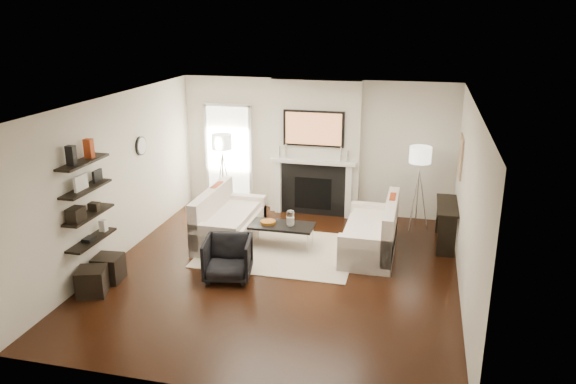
% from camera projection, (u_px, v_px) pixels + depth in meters
% --- Properties ---
extents(room_envelope, '(6.00, 6.00, 6.00)m').
position_uv_depth(room_envelope, '(279.00, 191.00, 8.49)').
color(room_envelope, black).
rests_on(room_envelope, ground).
extents(chimney_breast, '(1.80, 0.25, 2.70)m').
position_uv_depth(chimney_breast, '(315.00, 148.00, 11.14)').
color(chimney_breast, silver).
rests_on(chimney_breast, floor).
extents(fireplace_surround, '(1.30, 0.02, 1.04)m').
position_uv_depth(fireplace_surround, '(313.00, 190.00, 11.28)').
color(fireplace_surround, black).
rests_on(fireplace_surround, floor).
extents(firebox, '(0.75, 0.02, 0.65)m').
position_uv_depth(firebox, '(313.00, 193.00, 11.29)').
color(firebox, black).
rests_on(firebox, floor).
extents(mantel_pilaster_l, '(0.12, 0.08, 1.10)m').
position_uv_depth(mantel_pilaster_l, '(278.00, 187.00, 11.40)').
color(mantel_pilaster_l, white).
rests_on(mantel_pilaster_l, floor).
extents(mantel_pilaster_r, '(0.12, 0.08, 1.10)m').
position_uv_depth(mantel_pilaster_r, '(348.00, 192.00, 11.08)').
color(mantel_pilaster_r, white).
rests_on(mantel_pilaster_r, floor).
extents(mantel_shelf, '(1.70, 0.18, 0.07)m').
position_uv_depth(mantel_shelf, '(313.00, 162.00, 11.04)').
color(mantel_shelf, white).
rests_on(mantel_shelf, chimney_breast).
extents(tv_body, '(1.20, 0.06, 0.70)m').
position_uv_depth(tv_body, '(314.00, 129.00, 10.86)').
color(tv_body, black).
rests_on(tv_body, chimney_breast).
extents(tv_screen, '(1.10, 0.00, 0.62)m').
position_uv_depth(tv_screen, '(313.00, 129.00, 10.84)').
color(tv_screen, '#BF723F').
rests_on(tv_screen, tv_body).
extents(candlestick_l_tall, '(0.04, 0.04, 0.30)m').
position_uv_depth(candlestick_l_tall, '(286.00, 151.00, 11.12)').
color(candlestick_l_tall, silver).
rests_on(candlestick_l_tall, mantel_shelf).
extents(candlestick_l_short, '(0.04, 0.04, 0.24)m').
position_uv_depth(candlestick_l_short, '(280.00, 152.00, 11.16)').
color(candlestick_l_short, silver).
rests_on(candlestick_l_short, mantel_shelf).
extents(candlestick_r_tall, '(0.04, 0.04, 0.30)m').
position_uv_depth(candlestick_r_tall, '(341.00, 154.00, 10.87)').
color(candlestick_r_tall, silver).
rests_on(candlestick_r_tall, mantel_shelf).
extents(candlestick_r_short, '(0.04, 0.04, 0.24)m').
position_uv_depth(candlestick_r_short, '(348.00, 156.00, 10.85)').
color(candlestick_r_short, silver).
rests_on(candlestick_r_short, mantel_shelf).
extents(hallway_panel, '(0.90, 0.02, 2.10)m').
position_uv_depth(hallway_panel, '(229.00, 156.00, 11.75)').
color(hallway_panel, white).
rests_on(hallway_panel, floor).
extents(door_trim_l, '(0.06, 0.06, 2.16)m').
position_uv_depth(door_trim_l, '(207.00, 155.00, 11.84)').
color(door_trim_l, white).
rests_on(door_trim_l, floor).
extents(door_trim_r, '(0.06, 0.06, 2.16)m').
position_uv_depth(door_trim_r, '(251.00, 158.00, 11.62)').
color(door_trim_r, white).
rests_on(door_trim_r, floor).
extents(door_trim_top, '(1.02, 0.06, 0.06)m').
position_uv_depth(door_trim_top, '(227.00, 105.00, 11.40)').
color(door_trim_top, white).
rests_on(door_trim_top, wall_back).
extents(rug, '(2.60, 2.00, 0.01)m').
position_uv_depth(rug, '(279.00, 251.00, 9.69)').
color(rug, beige).
rests_on(rug, floor).
extents(loveseat_left_base, '(0.85, 1.80, 0.42)m').
position_uv_depth(loveseat_left_base, '(230.00, 229.00, 10.09)').
color(loveseat_left_base, white).
rests_on(loveseat_left_base, floor).
extents(loveseat_left_back, '(0.18, 1.80, 0.80)m').
position_uv_depth(loveseat_left_back, '(212.00, 211.00, 10.07)').
color(loveseat_left_back, white).
rests_on(loveseat_left_back, floor).
extents(loveseat_left_arm_n, '(0.85, 0.18, 0.60)m').
position_uv_depth(loveseat_left_arm_n, '(214.00, 242.00, 9.32)').
color(loveseat_left_arm_n, white).
rests_on(loveseat_left_arm_n, floor).
extents(loveseat_left_arm_s, '(0.85, 0.18, 0.60)m').
position_uv_depth(loveseat_left_arm_s, '(244.00, 210.00, 10.81)').
color(loveseat_left_arm_s, white).
rests_on(loveseat_left_arm_s, floor).
extents(loveseat_left_cushion, '(0.63, 1.44, 0.10)m').
position_uv_depth(loveseat_left_cushion, '(232.00, 216.00, 10.00)').
color(loveseat_left_cushion, white).
rests_on(loveseat_left_cushion, loveseat_left_base).
extents(pillow_left_orange, '(0.10, 0.42, 0.42)m').
position_uv_depth(pillow_left_orange, '(217.00, 195.00, 10.29)').
color(pillow_left_orange, '#993312').
rests_on(pillow_left_orange, loveseat_left_cushion).
extents(pillow_left_charcoal, '(0.10, 0.40, 0.40)m').
position_uv_depth(pillow_left_charcoal, '(205.00, 206.00, 9.73)').
color(pillow_left_charcoal, black).
rests_on(pillow_left_charcoal, loveseat_left_cushion).
extents(loveseat_right_base, '(0.85, 1.80, 0.42)m').
position_uv_depth(loveseat_right_base, '(369.00, 241.00, 9.59)').
color(loveseat_right_base, white).
rests_on(loveseat_right_base, floor).
extents(loveseat_right_back, '(0.18, 1.80, 0.80)m').
position_uv_depth(loveseat_right_back, '(390.00, 225.00, 9.42)').
color(loveseat_right_back, white).
rests_on(loveseat_right_back, floor).
extents(loveseat_right_arm_n, '(0.85, 0.18, 0.60)m').
position_uv_depth(loveseat_right_arm_n, '(364.00, 255.00, 8.81)').
color(loveseat_right_arm_n, white).
rests_on(loveseat_right_arm_n, floor).
extents(loveseat_right_arm_s, '(0.85, 0.18, 0.60)m').
position_uv_depth(loveseat_right_arm_s, '(374.00, 219.00, 10.31)').
color(loveseat_right_arm_s, white).
rests_on(loveseat_right_arm_s, floor).
extents(loveseat_right_cushion, '(0.63, 1.44, 0.10)m').
position_uv_depth(loveseat_right_cushion, '(367.00, 226.00, 9.52)').
color(loveseat_right_cushion, white).
rests_on(loveseat_right_cushion, loveseat_right_base).
extents(pillow_right_orange, '(0.10, 0.42, 0.42)m').
position_uv_depth(pillow_right_orange, '(392.00, 208.00, 9.63)').
color(pillow_right_orange, '#993312').
rests_on(pillow_right_orange, loveseat_right_cushion).
extents(pillow_right_charcoal, '(0.10, 0.40, 0.40)m').
position_uv_depth(pillow_right_charcoal, '(390.00, 220.00, 9.08)').
color(pillow_right_charcoal, black).
rests_on(pillow_right_charcoal, loveseat_right_cushion).
extents(coffee_table, '(1.10, 0.55, 0.04)m').
position_uv_depth(coffee_table, '(282.00, 226.00, 9.73)').
color(coffee_table, black).
rests_on(coffee_table, floor).
extents(coffee_leg_nw, '(0.02, 0.02, 0.38)m').
position_uv_depth(coffee_leg_nw, '(251.00, 239.00, 9.70)').
color(coffee_leg_nw, silver).
rests_on(coffee_leg_nw, floor).
extents(coffee_leg_ne, '(0.02, 0.02, 0.38)m').
position_uv_depth(coffee_leg_ne, '(308.00, 244.00, 9.48)').
color(coffee_leg_ne, silver).
rests_on(coffee_leg_ne, floor).
extents(coffee_leg_sw, '(0.02, 0.02, 0.38)m').
position_uv_depth(coffee_leg_sw, '(258.00, 230.00, 10.11)').
color(coffee_leg_sw, silver).
rests_on(coffee_leg_sw, floor).
extents(coffee_leg_se, '(0.02, 0.02, 0.38)m').
position_uv_depth(coffee_leg_se, '(313.00, 235.00, 9.89)').
color(coffee_leg_se, silver).
rests_on(coffee_leg_se, floor).
extents(hurricane_glass, '(0.14, 0.14, 0.24)m').
position_uv_depth(hurricane_glass, '(290.00, 218.00, 9.65)').
color(hurricane_glass, white).
rests_on(hurricane_glass, coffee_table).
extents(hurricane_candle, '(0.10, 0.10, 0.15)m').
position_uv_depth(hurricane_candle, '(290.00, 221.00, 9.67)').
color(hurricane_candle, white).
rests_on(hurricane_candle, coffee_table).
extents(copper_bowl, '(0.27, 0.27, 0.05)m').
position_uv_depth(copper_bowl, '(268.00, 222.00, 9.77)').
color(copper_bowl, orange).
rests_on(copper_bowl, coffee_table).
extents(armchair, '(0.81, 0.77, 0.72)m').
position_uv_depth(armchair, '(228.00, 256.00, 8.61)').
color(armchair, black).
rests_on(armchair, floor).
extents(lamp_left_post, '(0.02, 0.02, 1.20)m').
position_uv_depth(lamp_left_post, '(223.00, 182.00, 11.52)').
color(lamp_left_post, silver).
rests_on(lamp_left_post, floor).
extents(lamp_left_shade, '(0.40, 0.40, 0.30)m').
position_uv_depth(lamp_left_shade, '(222.00, 142.00, 11.26)').
color(lamp_left_shade, white).
rests_on(lamp_left_shade, lamp_left_post).
extents(lamp_left_leg_a, '(0.25, 0.02, 1.23)m').
position_uv_depth(lamp_left_leg_a, '(228.00, 183.00, 11.49)').
color(lamp_left_leg_a, silver).
rests_on(lamp_left_leg_a, floor).
extents(lamp_left_leg_b, '(0.14, 0.22, 1.23)m').
position_uv_depth(lamp_left_leg_b, '(222.00, 181.00, 11.62)').
color(lamp_left_leg_b, silver).
rests_on(lamp_left_leg_b, floor).
extents(lamp_left_leg_c, '(0.14, 0.22, 1.23)m').
position_uv_depth(lamp_left_leg_c, '(219.00, 183.00, 11.44)').
color(lamp_left_leg_c, silver).
rests_on(lamp_left_leg_c, floor).
extents(lamp_right_post, '(0.02, 0.02, 1.20)m').
position_uv_depth(lamp_right_post, '(417.00, 199.00, 10.50)').
color(lamp_right_post, silver).
rests_on(lamp_right_post, floor).
extents(lamp_right_shade, '(0.40, 0.40, 0.30)m').
position_uv_depth(lamp_right_shade, '(420.00, 155.00, 10.24)').
color(lamp_right_shade, white).
rests_on(lamp_right_shade, lamp_right_post).
extents(lamp_right_leg_a, '(0.25, 0.02, 1.23)m').
position_uv_depth(lamp_right_leg_a, '(423.00, 199.00, 10.47)').
color(lamp_right_leg_a, silver).
rests_on(lamp_right_leg_a, floor).
extents(lamp_right_leg_b, '(0.14, 0.22, 1.23)m').
position_uv_depth(lamp_right_leg_b, '(414.00, 197.00, 10.60)').
color(lamp_right_leg_b, silver).
rests_on(lamp_right_leg_b, floor).
extents(lamp_right_leg_c, '(0.14, 0.22, 1.23)m').
position_uv_depth(lamp_right_leg_c, '(414.00, 200.00, 10.42)').
color(lamp_right_leg_c, silver).
rests_on(lamp_right_leg_c, floor).
extents(console_top, '(0.35, 1.20, 0.04)m').
position_uv_depth(console_top, '(447.00, 205.00, 9.75)').
color(console_top, black).
rests_on(console_top, floor).
extents(console_leg_n, '(0.30, 0.04, 0.71)m').
position_uv_depth(console_leg_n, '(446.00, 237.00, 9.35)').
color(console_leg_n, black).
rests_on(console_leg_n, floor).
extents(console_leg_s, '(0.30, 0.04, 0.71)m').
position_uv_depth(console_leg_s, '(445.00, 215.00, 10.37)').
color(console_leg_s, black).
rests_on(console_leg_s, floor).
extents(wall_art, '(0.03, 0.70, 0.70)m').
position_uv_depth(wall_art, '(461.00, 156.00, 9.71)').
color(wall_art, tan).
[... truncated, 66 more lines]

